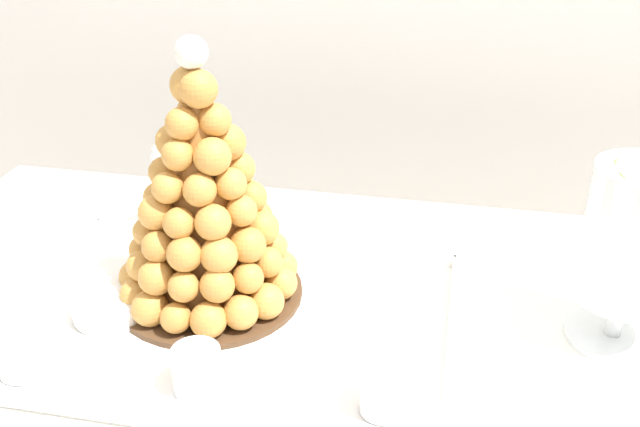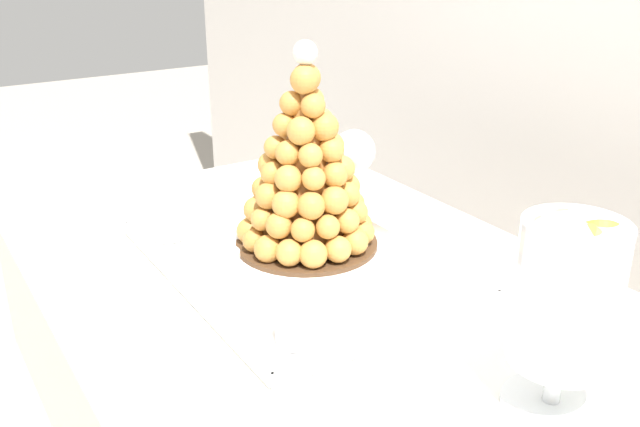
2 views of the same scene
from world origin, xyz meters
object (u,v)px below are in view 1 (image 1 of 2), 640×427
Objects in this scene: dessert_cup_mid_left at (197,371)px; croquembouche at (204,205)px; wine_glass at (178,162)px; dessert_cup_left at (23,354)px; dessert_cup_centre at (383,393)px; creme_brulee_ramekin at (112,305)px; macaron_goblet at (634,238)px; serving_tray at (231,323)px.

croquembouche is at bearing 104.27° from dessert_cup_mid_left.
wine_glass is at bearing 112.85° from dessert_cup_mid_left.
croquembouche reaches higher than dessert_cup_left.
dessert_cup_mid_left is 0.21m from dessert_cup_centre.
croquembouche is at bearing 31.09° from creme_brulee_ramekin.
creme_brulee_ramekin is (-0.11, -0.07, -0.12)m from croquembouche.
macaron_goblet is (0.51, 0.02, -0.00)m from croquembouche.
macaron_goblet reaches higher than dessert_cup_mid_left.
dessert_cup_left is 0.24× the size of macaron_goblet.
macaron_goblet is 1.47× the size of wine_glass.
croquembouche is at bearing 145.39° from dessert_cup_centre.
macaron_goblet is (0.26, 0.19, 0.11)m from dessert_cup_centre.
wine_glass reaches higher than dessert_cup_centre.
dessert_cup_centre is (0.41, 0.02, -0.00)m from dessert_cup_left.
creme_brulee_ramekin is at bearing 143.95° from dessert_cup_mid_left.
wine_glass is (-0.15, 0.35, 0.09)m from dessert_cup_mid_left.
serving_tray is at bearing -56.73° from wine_glass.
dessert_cup_centre is at bearing -143.78° from macaron_goblet.
serving_tray is 2.29× the size of macaron_goblet.
croquembouche reaches higher than dessert_cup_mid_left.
macaron_goblet is (0.62, 0.09, 0.12)m from creme_brulee_ramekin.
macaron_goblet is at bearing 22.99° from dessert_cup_mid_left.
creme_brulee_ramekin is 0.64m from macaron_goblet.
dessert_cup_mid_left is 0.52m from macaron_goblet.
dessert_cup_left is at bearing -177.84° from dessert_cup_centre.
dessert_cup_centre is 0.49× the size of creme_brulee_ramekin.
creme_brulee_ramekin is 0.61× the size of wine_glass.
croquembouche is at bearing 129.89° from serving_tray.
dessert_cup_mid_left reaches higher than dessert_cup_left.
dessert_cup_mid_left is 0.39m from wine_glass.
wine_glass is at bearing 166.45° from macaron_goblet.
wine_glass reaches higher than serving_tray.
dessert_cup_mid_left is at bearing -67.15° from wine_glass.
dessert_cup_mid_left is 0.19m from creme_brulee_ramekin.
dessert_cup_centre is at bearing -30.33° from serving_tray.
serving_tray is at bearing -50.11° from croquembouche.
dessert_cup_centre reaches higher than creme_brulee_ramekin.
macaron_goblet reaches higher than creme_brulee_ramekin.
dessert_cup_centre is 0.20× the size of macaron_goblet.
dessert_cup_centre is at bearing 1.73° from dessert_cup_mid_left.
croquembouche is (-0.04, 0.05, 0.14)m from serving_tray.
macaron_goblet is (0.47, 0.07, 0.14)m from serving_tray.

